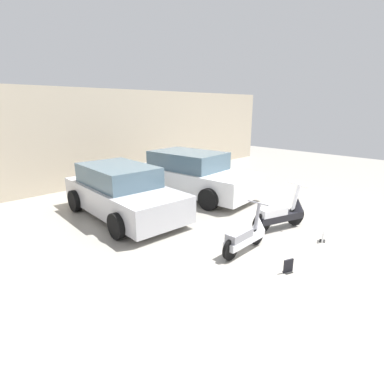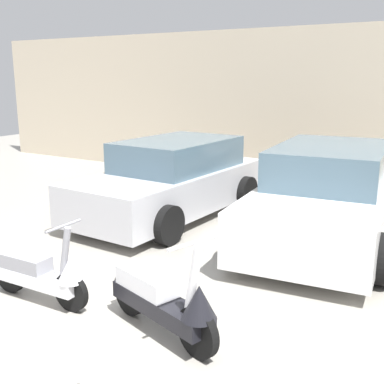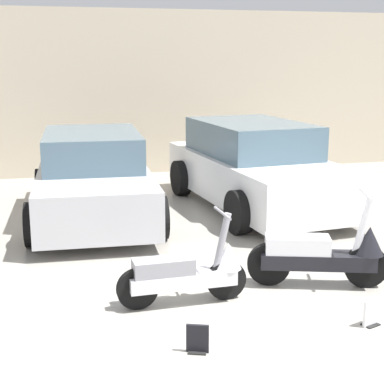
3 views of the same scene
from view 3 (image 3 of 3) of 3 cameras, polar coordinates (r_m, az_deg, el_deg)
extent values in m
plane|color=#9E998E|center=(6.02, 6.84, -12.14)|extent=(28.00, 28.00, 0.00)
cube|color=beige|center=(13.15, -5.21, 9.55)|extent=(19.60, 0.12, 3.57)
cylinder|color=black|center=(6.37, 3.32, -8.49)|extent=(0.44, 0.09, 0.43)
cylinder|color=black|center=(6.15, -5.32, -9.34)|extent=(0.44, 0.09, 0.43)
cube|color=silver|center=(6.23, -0.92, -8.47)|extent=(1.14, 0.30, 0.15)
cube|color=gray|center=(6.12, -2.78, -7.25)|extent=(0.64, 0.27, 0.17)
cylinder|color=gray|center=(6.21, 2.93, -4.79)|extent=(0.20, 0.08, 0.62)
cylinder|color=gray|center=(6.13, 2.96, -2.05)|extent=(0.05, 0.50, 0.03)
cone|color=silver|center=(6.29, 3.50, -6.17)|extent=(0.30, 0.30, 0.28)
cylinder|color=black|center=(6.95, 16.51, -6.93)|extent=(0.49, 0.23, 0.49)
cylinder|color=black|center=(6.79, 7.45, -6.95)|extent=(0.49, 0.23, 0.49)
cube|color=black|center=(6.83, 12.06, -6.48)|extent=(1.31, 0.67, 0.17)
cube|color=white|center=(6.74, 10.18, -5.02)|extent=(0.77, 0.49, 0.19)
cylinder|color=white|center=(6.79, 16.30, -3.01)|extent=(0.24, 0.15, 0.70)
cylinder|color=white|center=(6.71, 16.48, -0.16)|extent=(0.20, 0.55, 0.03)
cone|color=black|center=(6.86, 16.83, -4.52)|extent=(0.41, 0.41, 0.32)
cube|color=#B7B7BC|center=(9.51, -9.49, 0.39)|extent=(1.88, 4.14, 0.68)
cube|color=slate|center=(9.64, -9.67, 4.21)|extent=(1.59, 2.34, 0.53)
cylinder|color=black|center=(8.41, -3.17, -2.50)|extent=(0.24, 0.63, 0.62)
cylinder|color=black|center=(8.36, -15.19, -3.04)|extent=(0.24, 0.63, 0.62)
cylinder|color=black|center=(10.84, -5.03, 0.97)|extent=(0.24, 0.63, 0.62)
cylinder|color=black|center=(10.80, -14.33, 0.58)|extent=(0.24, 0.63, 0.62)
cube|color=white|center=(10.18, 6.30, 1.48)|extent=(2.23, 4.46, 0.72)
cube|color=slate|center=(10.30, 5.76, 5.24)|extent=(1.82, 2.56, 0.56)
cylinder|color=black|center=(9.56, 14.80, -0.91)|extent=(0.29, 0.68, 0.66)
cylinder|color=black|center=(8.66, 4.58, -1.93)|extent=(0.29, 0.68, 0.66)
cylinder|color=black|center=(11.80, 7.51, 1.98)|extent=(0.29, 0.68, 0.66)
cylinder|color=black|center=(11.08, -1.08, 1.38)|extent=(0.29, 0.68, 0.66)
cube|color=black|center=(5.38, 0.54, -15.20)|extent=(0.19, 0.17, 0.01)
cube|color=black|center=(5.32, 0.54, -14.02)|extent=(0.20, 0.10, 0.26)
cube|color=black|center=(6.11, 16.92, -12.19)|extent=(0.19, 0.17, 0.01)
cube|color=white|center=(6.06, 16.99, -11.13)|extent=(0.20, 0.09, 0.26)
camera|label=1|loc=(4.19, -71.34, 9.47)|focal=28.00mm
camera|label=2|loc=(5.83, 54.30, 7.28)|focal=45.00mm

